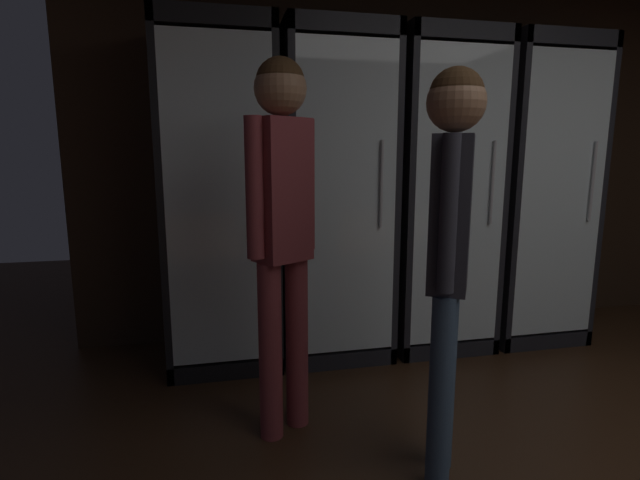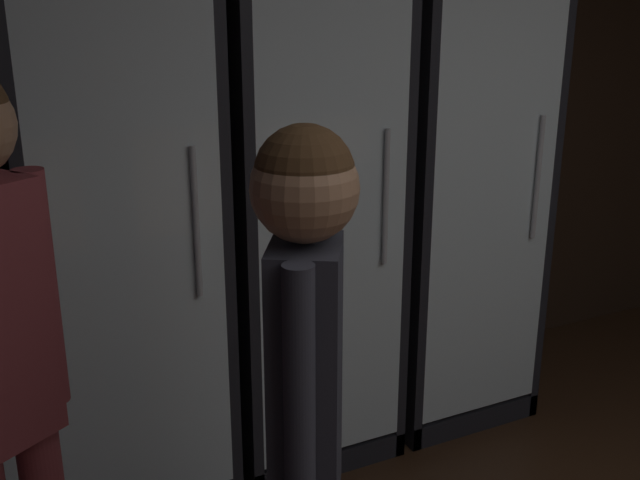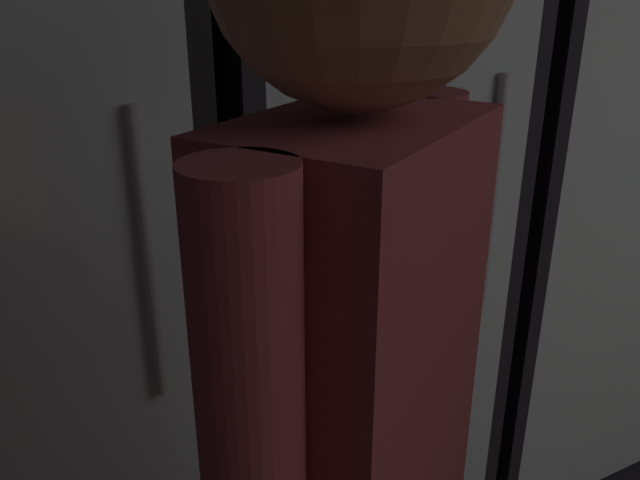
{
  "view_description": "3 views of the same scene",
  "coord_description": "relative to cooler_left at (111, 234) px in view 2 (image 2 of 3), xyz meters",
  "views": [
    {
      "loc": [
        -2.05,
        -0.29,
        1.28
      ],
      "look_at": [
        -1.45,
        2.43,
        0.78
      ],
      "focal_mm": 26.6,
      "sensor_mm": 36.0,
      "label": 1
    },
    {
      "loc": [
        -1.79,
        0.06,
        1.81
      ],
      "look_at": [
        -0.5,
        2.66,
        0.87
      ],
      "focal_mm": 42.25,
      "sensor_mm": 36.0,
      "label": 2
    },
    {
      "loc": [
        -2.02,
        1.34,
        1.54
      ],
      "look_at": [
        -1.37,
        2.59,
        0.97
      ],
      "focal_mm": 36.16,
      "sensor_mm": 36.0,
      "label": 3
    }
  ],
  "objects": [
    {
      "name": "cooler_right",
      "position": [
        1.42,
        -0.0,
        -0.0
      ],
      "size": [
        0.66,
        0.69,
        2.04
      ],
      "color": "black",
      "rests_on": "ground"
    },
    {
      "name": "shopper_far",
      "position": [
        0.11,
        -1.39,
        0.02
      ],
      "size": [
        0.22,
        0.26,
        1.59
      ],
      "color": "#384C66",
      "rests_on": "ground"
    },
    {
      "name": "wall_back",
      "position": [
        1.32,
        0.34,
        0.4
      ],
      "size": [
        6.0,
        0.06,
        2.8
      ],
      "primitive_type": "cube",
      "color": "black",
      "rests_on": "ground"
    },
    {
      "name": "cooler_center",
      "position": [
        0.71,
        -0.0,
        -0.01
      ],
      "size": [
        0.66,
        0.69,
        2.04
      ],
      "color": "black",
      "rests_on": "ground"
    },
    {
      "name": "cooler_left",
      "position": [
        0.0,
        0.0,
        0.0
      ],
      "size": [
        0.66,
        0.69,
        2.04
      ],
      "color": "black",
      "rests_on": "ground"
    }
  ]
}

